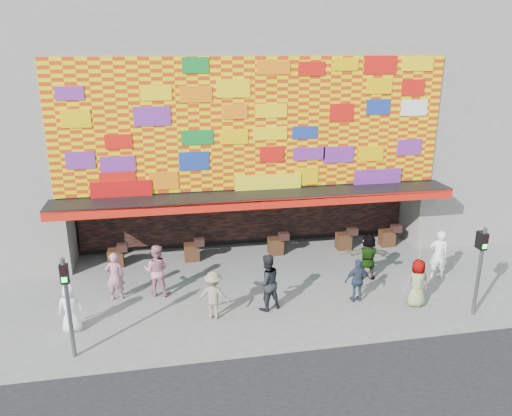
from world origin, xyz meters
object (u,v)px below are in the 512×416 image
at_px(parasol, 421,248).
at_px(ped_i, 157,270).
at_px(ped_h, 439,254).
at_px(ped_a, 70,308).
at_px(ped_d, 214,295).
at_px(ped_e, 358,280).
at_px(signal_left, 67,297).
at_px(ped_b, 115,276).
at_px(ped_f, 368,256).
at_px(ped_g, 417,283).
at_px(ped_c, 267,282).
at_px(signal_right, 481,262).

bearing_deg(parasol, ped_i, 164.03).
height_order(ped_h, parasol, parasol).
relative_size(ped_a, ped_d, 0.97).
relative_size(ped_d, parasol, 0.91).
relative_size(ped_e, ped_i, 0.83).
distance_m(signal_left, ped_b, 3.54).
distance_m(ped_b, ped_i, 1.41).
relative_size(ped_a, ped_f, 0.87).
bearing_deg(ped_g, ped_i, -14.28).
height_order(ped_b, ped_d, ped_b).
relative_size(ped_c, ped_e, 1.26).
bearing_deg(signal_right, ped_i, 161.67).
bearing_deg(ped_a, signal_right, 174.79).
height_order(ped_a, ped_g, ped_g).
bearing_deg(ped_b, parasol, 159.23).
bearing_deg(ped_h, ped_a, 25.10).
bearing_deg(signal_right, ped_e, 154.97).
bearing_deg(ped_b, ped_d, 141.92).
bearing_deg(ped_g, ped_f, -69.41).
relative_size(signal_left, ped_c, 1.55).
distance_m(signal_left, ped_c, 6.15).
xyz_separation_m(signal_right, ped_a, (-12.66, 1.43, -1.08)).
distance_m(ped_e, parasol, 2.35).
height_order(signal_left, ped_c, signal_left).
bearing_deg(signal_left, ped_g, 4.77).
xyz_separation_m(ped_a, ped_i, (2.58, 1.91, 0.15)).
bearing_deg(ped_b, signal_left, 66.92).
height_order(signal_right, ped_h, signal_right).
bearing_deg(ped_e, ped_d, 2.62).
bearing_deg(ped_i, ped_d, 146.93).
xyz_separation_m(ped_c, ped_f, (4.18, 1.55, -0.08)).
bearing_deg(ped_a, parasol, 178.52).
xyz_separation_m(signal_right, ped_d, (-8.31, 1.38, -1.06)).
bearing_deg(ped_b, signal_right, 156.76).
relative_size(ped_b, parasol, 0.97).
height_order(ped_c, ped_g, ped_c).
height_order(signal_right, ped_e, signal_right).
relative_size(signal_left, signal_right, 1.00).
distance_m(signal_right, ped_i, 10.65).
xyz_separation_m(ped_c, ped_d, (-1.77, -0.25, -0.16)).
bearing_deg(ped_a, ped_f, -169.11).
bearing_deg(ped_a, ped_h, -172.90).
xyz_separation_m(signal_left, ped_f, (10.05, 3.18, -0.97)).
bearing_deg(ped_c, ped_g, 153.94).
height_order(ped_f, ped_i, ped_i).
bearing_deg(ped_b, ped_h, 170.15).
bearing_deg(signal_right, ped_h, 84.44).
relative_size(signal_left, ped_h, 1.60).
xyz_separation_m(ped_d, ped_i, (-1.77, 1.96, 0.13)).
xyz_separation_m(ped_g, parasol, (0.00, 0.00, 1.28)).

